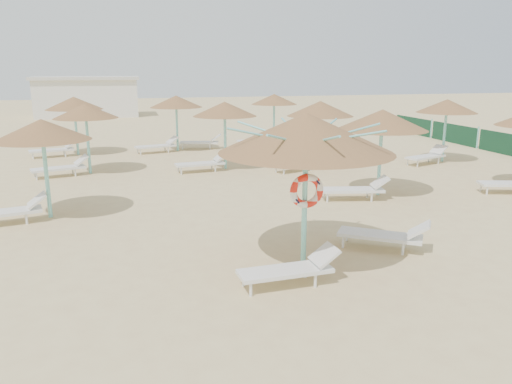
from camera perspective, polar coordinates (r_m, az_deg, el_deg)
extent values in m
plane|color=#D4BC81|center=(10.51, 3.79, -8.12)|extent=(120.00, 120.00, 0.00)
cylinder|color=#7CD7D2|center=(10.12, 5.57, -1.24)|extent=(0.11, 0.11, 2.60)
cone|color=#96673C|center=(9.85, 5.77, 6.75)|extent=(3.47, 3.47, 0.78)
cylinder|color=#7CD7D2|center=(9.88, 5.73, 5.22)|extent=(0.20, 0.20, 0.12)
cylinder|color=#7CD7D2|center=(10.16, 10.02, 6.59)|extent=(1.57, 0.04, 0.39)
cylinder|color=#7CD7D2|center=(10.58, 7.58, 6.97)|extent=(1.14, 1.14, 0.39)
cylinder|color=#7CD7D2|center=(10.60, 4.25, 7.07)|extent=(0.04, 1.57, 0.39)
cylinder|color=#7CD7D2|center=(10.21, 1.66, 6.83)|extent=(1.14, 1.14, 0.39)
cylinder|color=#7CD7D2|center=(9.60, 1.26, 6.38)|extent=(1.57, 0.04, 0.39)
cylinder|color=#7CD7D2|center=(9.14, 3.66, 5.97)|extent=(1.14, 1.14, 0.39)
cylinder|color=#7CD7D2|center=(9.11, 7.51, 5.86)|extent=(0.04, 1.57, 0.39)
cylinder|color=#7CD7D2|center=(9.55, 10.14, 6.13)|extent=(1.14, 1.14, 0.39)
torus|color=red|center=(9.96, 5.81, 0.12)|extent=(0.70, 0.15, 0.70)
cylinder|color=white|center=(9.01, -0.60, -11.11)|extent=(0.06, 0.06, 0.26)
cylinder|color=white|center=(9.41, -1.45, -9.97)|extent=(0.06, 0.06, 0.26)
cylinder|color=white|center=(9.42, 6.80, -10.04)|extent=(0.06, 0.06, 0.26)
cylinder|color=white|center=(9.81, 5.66, -9.01)|extent=(0.06, 0.06, 0.26)
cube|color=white|center=(9.36, 3.36, -9.00)|extent=(1.79, 0.67, 0.07)
cube|color=white|center=(9.58, 7.81, -7.15)|extent=(0.48, 0.58, 0.34)
cylinder|color=white|center=(11.47, 9.92, -5.66)|extent=(0.06, 0.06, 0.27)
cylinder|color=white|center=(11.92, 10.35, -4.92)|extent=(0.06, 0.06, 0.27)
cylinder|color=white|center=(11.33, 16.44, -6.28)|extent=(0.06, 0.06, 0.27)
cylinder|color=white|center=(11.79, 16.62, -5.50)|extent=(0.06, 0.06, 0.27)
cube|color=white|center=(11.54, 13.96, -4.83)|extent=(1.84, 1.54, 0.08)
cube|color=white|center=(11.42, 18.12, -4.10)|extent=(0.72, 0.74, 0.35)
cylinder|color=#7CD7D2|center=(14.44, -22.82, 1.71)|extent=(0.11, 0.11, 2.30)
cone|color=#96673C|center=(14.25, -23.29, 6.56)|extent=(2.49, 2.49, 0.56)
cylinder|color=#7CD7D2|center=(14.28, -23.20, 5.63)|extent=(0.20, 0.20, 0.12)
cylinder|color=white|center=(14.25, -24.74, -2.83)|extent=(0.06, 0.06, 0.28)
cylinder|color=white|center=(14.73, -24.83, -2.32)|extent=(0.06, 0.06, 0.28)
cube|color=white|center=(14.45, -27.03, -2.13)|extent=(1.99, 1.00, 0.08)
cube|color=white|center=(14.40, -23.77, -0.84)|extent=(0.60, 0.69, 0.36)
cylinder|color=#7CD7D2|center=(20.11, -18.64, 5.27)|extent=(0.11, 0.11, 2.30)
cone|color=#96673C|center=(19.98, -18.92, 8.75)|extent=(2.39, 2.39, 0.54)
cylinder|color=#7CD7D2|center=(20.00, -18.86, 8.10)|extent=(0.20, 0.20, 0.12)
cylinder|color=white|center=(19.64, -23.79, 1.62)|extent=(0.06, 0.06, 0.28)
cylinder|color=white|center=(20.13, -23.98, 1.87)|extent=(0.06, 0.06, 0.28)
cylinder|color=white|center=(19.84, -19.94, 2.08)|extent=(0.06, 0.06, 0.28)
cylinder|color=white|center=(20.32, -20.22, 2.33)|extent=(0.06, 0.06, 0.28)
cube|color=white|center=(19.96, -21.67, 2.53)|extent=(2.00, 1.12, 0.08)
cube|color=white|center=(20.06, -19.34, 3.48)|extent=(0.63, 0.71, 0.36)
cylinder|color=#7CD7D2|center=(24.71, -19.86, 6.67)|extent=(0.11, 0.11, 2.30)
cone|color=#96673C|center=(24.60, -20.10, 9.53)|extent=(2.56, 2.56, 0.58)
cylinder|color=#7CD7D2|center=(24.61, -20.05, 8.98)|extent=(0.20, 0.20, 0.12)
cylinder|color=white|center=(24.28, -24.12, 3.75)|extent=(0.06, 0.06, 0.28)
cylinder|color=white|center=(24.77, -24.18, 3.93)|extent=(0.06, 0.06, 0.28)
cylinder|color=white|center=(24.37, -20.95, 4.08)|extent=(0.06, 0.06, 0.28)
cylinder|color=white|center=(24.86, -21.08, 4.25)|extent=(0.06, 0.06, 0.28)
cube|color=white|center=(24.54, -22.33, 4.45)|extent=(1.99, 1.00, 0.08)
cube|color=white|center=(24.59, -20.41, 5.20)|extent=(0.60, 0.69, 0.36)
cylinder|color=#7CD7D2|center=(20.01, -3.54, 5.93)|extent=(0.11, 0.11, 2.30)
cone|color=#96673C|center=(19.87, -3.60, 9.46)|extent=(2.52, 2.52, 0.57)
cylinder|color=#7CD7D2|center=(19.89, -3.59, 8.78)|extent=(0.20, 0.20, 0.12)
cylinder|color=white|center=(19.18, -8.54, 2.39)|extent=(0.06, 0.06, 0.28)
cylinder|color=white|center=(19.66, -8.87, 2.66)|extent=(0.06, 0.06, 0.28)
cylinder|color=white|center=(19.52, -4.68, 2.70)|extent=(0.06, 0.06, 0.28)
cylinder|color=white|center=(19.99, -5.10, 2.96)|extent=(0.06, 0.06, 0.28)
cube|color=white|center=(19.57, -6.44, 3.22)|extent=(1.96, 0.84, 0.08)
cube|color=white|center=(19.76, -4.08, 4.09)|extent=(0.55, 0.65, 0.36)
cylinder|color=#7CD7D2|center=(24.71, -9.01, 7.33)|extent=(0.11, 0.11, 2.30)
cone|color=#96673C|center=(24.60, -9.12, 10.18)|extent=(2.50, 2.50, 0.56)
cylinder|color=#7CD7D2|center=(24.62, -9.10, 9.64)|extent=(0.20, 0.20, 0.12)
cylinder|color=white|center=(23.91, -13.05, 4.47)|extent=(0.06, 0.06, 0.28)
cylinder|color=white|center=(24.38, -13.38, 4.63)|extent=(0.06, 0.06, 0.28)
cylinder|color=white|center=(24.30, -9.99, 4.77)|extent=(0.06, 0.06, 0.28)
cylinder|color=white|center=(24.77, -10.37, 4.93)|extent=(0.06, 0.06, 0.28)
cube|color=white|center=(24.34, -11.43, 5.15)|extent=(1.99, 1.07, 0.08)
cube|color=white|center=(24.57, -9.56, 5.88)|extent=(0.62, 0.70, 0.36)
cylinder|color=white|center=(25.12, -8.39, 5.13)|extent=(0.06, 0.06, 0.28)
cylinder|color=white|center=(25.61, -8.24, 5.31)|extent=(0.06, 0.06, 0.28)
cylinder|color=white|center=(24.97, -5.31, 5.17)|extent=(0.06, 0.06, 0.28)
cylinder|color=white|center=(25.47, -5.22, 5.34)|extent=(0.06, 0.06, 0.28)
cube|color=white|center=(25.24, -6.52, 5.65)|extent=(1.99, 1.07, 0.08)
cube|color=white|center=(25.14, -4.60, 6.21)|extent=(0.62, 0.70, 0.36)
cylinder|color=#7CD7D2|center=(16.23, 13.97, 3.65)|extent=(0.11, 0.11, 2.30)
cone|color=#96673C|center=(16.06, 14.23, 8.02)|extent=(2.81, 2.81, 0.63)
cylinder|color=#7CD7D2|center=(16.08, 14.18, 7.15)|extent=(0.20, 0.20, 0.12)
cylinder|color=white|center=(15.19, 8.17, -0.67)|extent=(0.06, 0.06, 0.28)
cylinder|color=white|center=(15.67, 7.83, -0.21)|extent=(0.06, 0.06, 0.28)
cylinder|color=white|center=(15.50, 13.08, -0.61)|extent=(0.06, 0.06, 0.28)
cylinder|color=white|center=(15.96, 12.61, -0.15)|extent=(0.06, 0.06, 0.28)
cube|color=white|center=(15.55, 10.92, 0.24)|extent=(1.99, 1.01, 0.08)
cube|color=white|center=(15.71, 13.98, 1.12)|extent=(0.60, 0.69, 0.36)
cylinder|color=#7CD7D2|center=(20.26, 7.25, 5.95)|extent=(0.11, 0.11, 2.30)
cone|color=#96673C|center=(20.12, 7.35, 9.44)|extent=(2.63, 2.63, 0.59)
cylinder|color=#7CD7D2|center=(20.14, 7.33, 8.76)|extent=(0.20, 0.20, 0.12)
cylinder|color=white|center=(18.99, 3.20, 2.41)|extent=(0.06, 0.06, 0.28)
cylinder|color=white|center=(19.39, 2.30, 2.66)|extent=(0.06, 0.06, 0.28)
cylinder|color=white|center=(19.83, 6.30, 2.84)|extent=(0.06, 0.06, 0.28)
cylinder|color=white|center=(20.21, 5.38, 3.07)|extent=(0.06, 0.06, 0.28)
cube|color=white|center=(19.64, 4.62, 3.31)|extent=(2.00, 1.22, 0.08)
cube|color=white|center=(20.13, 6.52, 4.22)|extent=(0.66, 0.73, 0.36)
cylinder|color=#7CD7D2|center=(26.29, 2.07, 7.88)|extent=(0.11, 0.11, 2.30)
cone|color=#96673C|center=(26.19, 2.09, 10.56)|extent=(2.36, 2.36, 0.53)
cylinder|color=#7CD7D2|center=(26.21, 2.08, 10.06)|extent=(0.20, 0.20, 0.12)
cylinder|color=white|center=(25.29, -1.63, 5.33)|extent=(0.06, 0.06, 0.28)
cylinder|color=white|center=(25.76, -1.93, 5.49)|extent=(0.06, 0.06, 0.28)
cylinder|color=white|center=(25.67, 1.29, 5.47)|extent=(0.06, 0.06, 0.28)
cylinder|color=white|center=(26.14, 0.94, 5.62)|extent=(0.06, 0.06, 0.28)
cube|color=white|center=(25.72, -0.05, 5.89)|extent=(1.92, 0.70, 0.08)
cube|color=white|center=(25.94, 1.75, 6.49)|extent=(0.51, 0.62, 0.36)
cylinder|color=white|center=(17.53, 24.91, 0.12)|extent=(0.06, 0.06, 0.28)
cylinder|color=white|center=(17.98, 24.30, 0.50)|extent=(0.06, 0.06, 0.28)
cube|color=white|center=(18.04, 27.00, 0.84)|extent=(2.00, 1.14, 0.08)
cylinder|color=#7CD7D2|center=(22.99, 20.72, 6.11)|extent=(0.11, 0.11, 2.30)
cone|color=#96673C|center=(22.87, 20.99, 9.17)|extent=(2.51, 2.51, 0.57)
cylinder|color=#7CD7D2|center=(22.89, 20.94, 8.59)|extent=(0.20, 0.20, 0.12)
cylinder|color=white|center=(21.42, 17.98, 3.07)|extent=(0.06, 0.06, 0.28)
cylinder|color=white|center=(21.73, 16.95, 3.29)|extent=(0.06, 0.06, 0.28)
cylinder|color=white|center=(22.49, 20.13, 3.39)|extent=(0.06, 0.06, 0.28)
cylinder|color=white|center=(22.78, 19.12, 3.60)|extent=(0.06, 0.06, 0.28)
cube|color=white|center=(22.17, 18.80, 3.83)|extent=(2.00, 1.21, 0.08)
cube|color=white|center=(22.80, 20.16, 4.60)|extent=(0.66, 0.73, 0.36)
cube|color=silver|center=(44.38, -18.70, 10.12)|extent=(8.00, 4.00, 3.00)
cube|color=beige|center=(44.32, -18.87, 12.22)|extent=(8.40, 4.40, 0.25)
cube|color=#1B5339|center=(25.98, 26.84, 4.87)|extent=(0.08, 3.80, 1.00)
cube|color=#1B5339|center=(29.06, 21.68, 6.21)|extent=(0.08, 3.80, 1.00)
cylinder|color=#7CD7D2|center=(27.56, 24.00, 5.72)|extent=(0.08, 0.08, 1.10)
cube|color=#1B5339|center=(32.35, 17.51, 7.24)|extent=(0.08, 3.80, 1.00)
cylinder|color=#7CD7D2|center=(30.76, 19.39, 6.87)|extent=(0.08, 0.08, 1.10)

